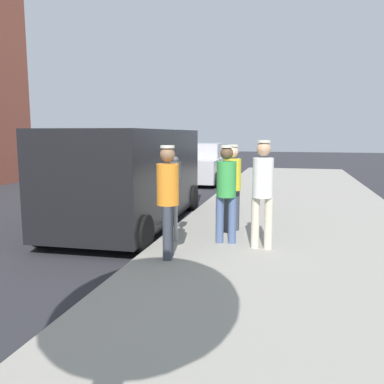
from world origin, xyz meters
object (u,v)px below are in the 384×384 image
at_px(pedestrian_in_white, 263,187).
at_px(parked_sedan_ahead, 202,165).
at_px(pedestrian_in_green, 226,188).
at_px(pedestrian_in_orange, 168,194).
at_px(parked_van, 131,175).
at_px(parking_meter_near, 176,184).
at_px(pedestrian_in_yellow, 232,182).

distance_m(pedestrian_in_white, parked_sedan_ahead, 10.61).
distance_m(pedestrian_in_green, pedestrian_in_orange, 1.30).
bearing_deg(pedestrian_in_white, pedestrian_in_green, 162.68).
distance_m(pedestrian_in_orange, parked_sedan_ahead, 11.12).
bearing_deg(pedestrian_in_white, pedestrian_in_orange, -147.54).
height_order(parked_van, parked_sedan_ahead, parked_van).
bearing_deg(parking_meter_near, parked_sedan_ahead, 99.74).
height_order(parking_meter_near, pedestrian_in_green, pedestrian_in_green).
relative_size(pedestrian_in_orange, pedestrian_in_yellow, 1.02).
relative_size(pedestrian_in_green, pedestrian_in_yellow, 1.01).
bearing_deg(parked_van, parked_sedan_ahead, 91.46).
distance_m(parked_van, parked_sedan_ahead, 8.38).
relative_size(parking_meter_near, pedestrian_in_yellow, 0.89).
xyz_separation_m(pedestrian_in_yellow, pedestrian_in_white, (0.66, -1.10, 0.07)).
xyz_separation_m(parked_van, parked_sedan_ahead, (-0.21, 8.37, -0.41)).
relative_size(parking_meter_near, pedestrian_in_white, 0.84).
xyz_separation_m(pedestrian_in_green, pedestrian_in_orange, (-0.73, -1.07, 0.02)).
relative_size(pedestrian_in_green, parked_van, 0.33).
relative_size(parking_meter_near, parked_van, 0.29).
distance_m(parking_meter_near, parked_sedan_ahead, 10.13).
height_order(pedestrian_in_yellow, parked_sedan_ahead, pedestrian_in_yellow).
relative_size(pedestrian_in_yellow, parked_sedan_ahead, 0.39).
bearing_deg(pedestrian_in_green, parked_sedan_ahead, 104.76).
relative_size(parking_meter_near, pedestrian_in_orange, 0.87).
bearing_deg(parking_meter_near, pedestrian_in_white, -4.25).
relative_size(pedestrian_in_orange, parked_van, 0.33).
bearing_deg(parked_sedan_ahead, parked_van, -88.54).
height_order(pedestrian_in_yellow, pedestrian_in_white, pedestrian_in_white).
bearing_deg(pedestrian_in_green, parked_van, 147.55).
relative_size(pedestrian_in_green, pedestrian_in_white, 0.95).
distance_m(pedestrian_in_yellow, parked_sedan_ahead, 9.36).
height_order(pedestrian_in_green, pedestrian_in_white, pedestrian_in_white).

